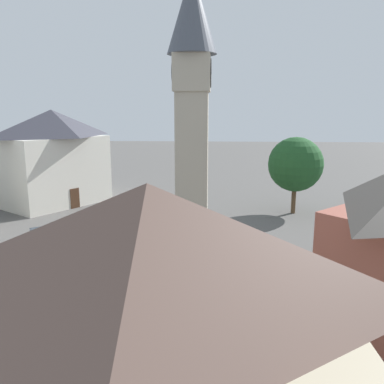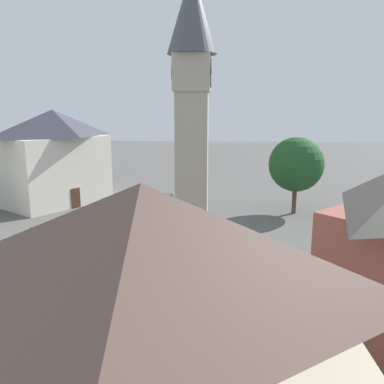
{
  "view_description": "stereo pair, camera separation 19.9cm",
  "coord_description": "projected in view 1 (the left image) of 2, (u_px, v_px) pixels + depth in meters",
  "views": [
    {
      "loc": [
        30.72,
        1.93,
        10.08
      ],
      "look_at": [
        0.0,
        0.0,
        3.66
      ],
      "focal_mm": 36.66,
      "sensor_mm": 36.0,
      "label": 1
    },
    {
      "loc": [
        30.7,
        2.13,
        10.08
      ],
      "look_at": [
        0.0,
        0.0,
        3.66
      ],
      "focal_mm": 36.66,
      "sensor_mm": 36.0,
      "label": 2
    }
  ],
  "objects": [
    {
      "name": "car_red_corner",
      "position": [
        49.0,
        238.0,
        29.16
      ],
      "size": [
        3.73,
        4.35,
        1.53
      ],
      "color": "black",
      "rests_on": "ground"
    },
    {
      "name": "car_white_side",
      "position": [
        113.0,
        268.0,
        23.65
      ],
      "size": [
        4.25,
        3.93,
        1.53
      ],
      "color": "silver",
      "rests_on": "ground"
    },
    {
      "name": "ground_plane",
      "position": [
        192.0,
        236.0,
        32.19
      ],
      "size": [
        200.0,
        200.0,
        0.0
      ],
      "primitive_type": "plane",
      "color": "#565451"
    },
    {
      "name": "pedestrian",
      "position": [
        42.0,
        250.0,
        25.88
      ],
      "size": [
        0.56,
        0.23,
        1.69
      ],
      "color": "black",
      "rests_on": "ground"
    },
    {
      "name": "car_silver_kerb",
      "position": [
        162.0,
        202.0,
        40.61
      ],
      "size": [
        4.46,
        3.1,
        1.53
      ],
      "color": "black",
      "rests_on": "ground"
    },
    {
      "name": "building_hall_far",
      "position": [
        54.0,
        157.0,
        42.1
      ],
      "size": [
        12.67,
        11.5,
        10.18
      ],
      "color": "silver",
      "rests_on": "ground"
    },
    {
      "name": "tree",
      "position": [
        295.0,
        164.0,
        38.26
      ],
      "size": [
        5.33,
        5.33,
        7.59
      ],
      "color": "brown",
      "rests_on": "ground"
    },
    {
      "name": "car_blue_kerb",
      "position": [
        132.0,
        214.0,
        36.11
      ],
      "size": [
        4.25,
        2.07,
        1.53
      ],
      "color": "red",
      "rests_on": "ground"
    },
    {
      "name": "building_shop_left",
      "position": [
        151.0,
        346.0,
        9.74
      ],
      "size": [
        6.87,
        9.84,
        8.46
      ],
      "color": "tan",
      "rests_on": "ground"
    },
    {
      "name": "clock_tower",
      "position": [
        192.0,
        86.0,
        29.75
      ],
      "size": [
        3.75,
        3.75,
        20.42
      ],
      "color": "gray",
      "rests_on": "ground"
    }
  ]
}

